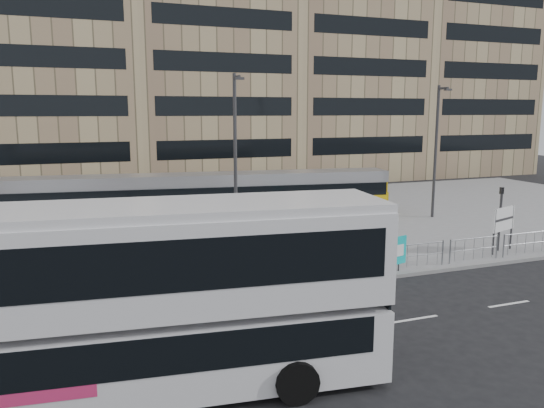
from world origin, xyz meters
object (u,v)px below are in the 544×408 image
object	(u,v)px
traffic_light_east	(501,210)
pedestrian	(119,234)
double_decker_bus	(144,294)
lamp_post_west	(236,152)
ad_panel	(399,251)
lamp_post_east	(436,146)
traffic_light_west	(148,244)
station_sign	(504,221)
tram	(192,198)

from	to	relation	value
traffic_light_east	pedestrian	bearing A→B (deg)	163.02
double_decker_bus	pedestrian	world-z (taller)	double_decker_bus
lamp_post_west	traffic_light_east	bearing A→B (deg)	-28.75
ad_panel	lamp_post_east	xyz separation A→B (m)	(8.60, 9.09, 3.61)
ad_panel	pedestrian	bearing A→B (deg)	133.04
pedestrian	traffic_light_west	world-z (taller)	traffic_light_west
double_decker_bus	station_sign	bearing A→B (deg)	28.05
station_sign	pedestrian	xyz separation A→B (m)	(-17.21, 5.98, -0.53)
traffic_light_east	lamp_post_west	size ratio (longest dim) A/B	0.37
ad_panel	traffic_light_west	bearing A→B (deg)	163.38
double_decker_bus	tram	distance (m)	19.90
double_decker_bus	station_sign	distance (m)	18.90
traffic_light_west	traffic_light_east	bearing A→B (deg)	-16.24
double_decker_bus	pedestrian	size ratio (longest dim) A/B	6.13
traffic_light_west	station_sign	bearing A→B (deg)	-17.01
double_decker_bus	traffic_light_east	distance (m)	18.95
double_decker_bus	ad_panel	world-z (taller)	double_decker_bus
double_decker_bus	lamp_post_west	world-z (taller)	lamp_post_west
tram	ad_panel	size ratio (longest dim) A/B	16.62
tram	traffic_light_west	size ratio (longest dim) A/B	7.99
pedestrian	lamp_post_west	xyz separation A→B (m)	(5.89, 0.44, 3.65)
pedestrian	lamp_post_east	size ratio (longest dim) A/B	0.24
traffic_light_east	lamp_post_east	xyz separation A→B (m)	(2.23, 7.95, 2.50)
station_sign	lamp_post_east	world-z (taller)	lamp_post_east
ad_panel	pedestrian	xyz separation A→B (m)	(-10.82, 6.90, 0.10)
traffic_light_east	tram	bearing A→B (deg)	137.33
traffic_light_west	traffic_light_east	xyz separation A→B (m)	(16.62, 0.75, 0.00)
tram	lamp_post_west	bearing A→B (deg)	-72.01
traffic_light_west	pedestrian	bearing A→B (deg)	76.17
station_sign	ad_panel	size ratio (longest dim) A/B	1.45
lamp_post_east	station_sign	bearing A→B (deg)	-105.17
pedestrian	lamp_post_west	size ratio (longest dim) A/B	0.23
double_decker_bus	tram	world-z (taller)	double_decker_bus
station_sign	lamp_post_west	world-z (taller)	lamp_post_west
pedestrian	lamp_post_west	world-z (taller)	lamp_post_west
traffic_light_east	lamp_post_east	size ratio (longest dim) A/B	0.38
traffic_light_west	ad_panel	bearing A→B (deg)	-21.01
pedestrian	lamp_post_east	xyz separation A→B (m)	(19.42, 2.19, 3.51)
ad_panel	lamp_post_east	distance (m)	13.02
pedestrian	traffic_light_west	bearing A→B (deg)	-157.81
station_sign	traffic_light_west	world-z (taller)	traffic_light_west
station_sign	lamp_post_west	size ratio (longest dim) A/B	0.25
lamp_post_east	traffic_light_west	bearing A→B (deg)	-155.23
double_decker_bus	pedestrian	bearing A→B (deg)	94.91
station_sign	pedestrian	distance (m)	18.22
double_decker_bus	traffic_light_east	xyz separation A→B (m)	(17.54, 7.18, -0.39)
tram	traffic_light_west	bearing A→B (deg)	-100.77
tram	station_sign	size ratio (longest dim) A/B	11.46
ad_panel	traffic_light_east	xyz separation A→B (m)	(6.37, 1.14, 1.10)
pedestrian	traffic_light_west	size ratio (longest dim) A/B	0.63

